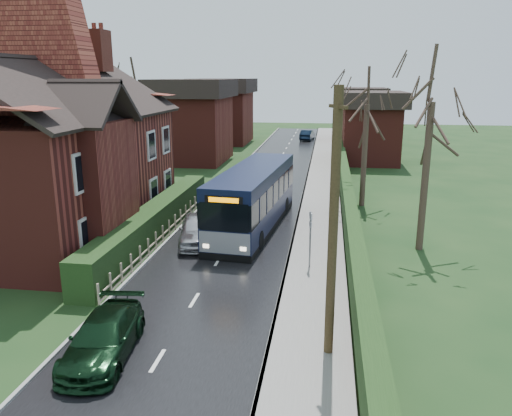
% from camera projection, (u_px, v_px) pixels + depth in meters
% --- Properties ---
extents(ground, '(140.00, 140.00, 0.00)m').
position_uv_depth(ground, '(207.00, 279.00, 19.92)').
color(ground, '#28411C').
rests_on(ground, ground).
extents(road, '(6.00, 100.00, 0.02)m').
position_uv_depth(road, '(247.00, 213.00, 29.49)').
color(road, black).
rests_on(road, ground).
extents(pavement, '(2.50, 100.00, 0.14)m').
position_uv_depth(pavement, '(319.00, 215.00, 28.89)').
color(pavement, slate).
rests_on(pavement, ground).
extents(kerb_right, '(0.12, 100.00, 0.14)m').
position_uv_depth(kerb_right, '(299.00, 214.00, 29.06)').
color(kerb_right, gray).
rests_on(kerb_right, ground).
extents(kerb_left, '(0.12, 100.00, 0.10)m').
position_uv_depth(kerb_left, '(197.00, 211.00, 29.90)').
color(kerb_left, gray).
rests_on(kerb_left, ground).
extents(front_hedge, '(1.20, 16.00, 1.60)m').
position_uv_depth(front_hedge, '(155.00, 221.00, 25.04)').
color(front_hedge, black).
rests_on(front_hedge, ground).
extents(picket_fence, '(0.10, 16.00, 0.90)m').
position_uv_depth(picket_fence, '(169.00, 229.00, 25.03)').
color(picket_fence, gray).
rests_on(picket_fence, ground).
extents(right_wall_hedge, '(0.60, 50.00, 1.80)m').
position_uv_depth(right_wall_hedge, '(347.00, 200.00, 28.44)').
color(right_wall_hedge, maroon).
rests_on(right_wall_hedge, ground).
extents(brick_house, '(9.30, 14.60, 10.30)m').
position_uv_depth(brick_house, '(55.00, 149.00, 24.57)').
color(brick_house, maroon).
rests_on(brick_house, ground).
extents(bus, '(3.41, 10.80, 3.23)m').
position_uv_depth(bus, '(253.00, 199.00, 26.30)').
color(bus, black).
rests_on(bus, ground).
extents(car_silver, '(2.53, 4.45, 1.43)m').
position_uv_depth(car_silver, '(197.00, 229.00, 24.03)').
color(car_silver, '#BBBAC0').
rests_on(car_silver, ground).
extents(car_green, '(2.07, 4.23, 1.19)m').
position_uv_depth(car_green, '(103.00, 338.00, 14.29)').
color(car_green, black).
rests_on(car_green, ground).
extents(car_distant, '(1.87, 4.10, 1.30)m').
position_uv_depth(car_distant, '(307.00, 135.00, 63.19)').
color(car_distant, black).
rests_on(car_distant, ground).
extents(bus_stop_sign, '(0.14, 0.38, 2.52)m').
position_uv_depth(bus_stop_sign, '(310.00, 232.00, 20.49)').
color(bus_stop_sign, slate).
rests_on(bus_stop_sign, ground).
extents(telegraph_pole, '(0.48, 0.93, 7.65)m').
position_uv_depth(telegraph_pole, '(333.00, 228.00, 13.49)').
color(telegraph_pole, '#322716').
rests_on(telegraph_pole, ground).
extents(tree_right_near, '(4.48, 4.48, 9.68)m').
position_uv_depth(tree_right_near, '(433.00, 91.00, 21.56)').
color(tree_right_near, '#3C2C24').
rests_on(tree_right_near, ground).
extents(tree_right_far, '(4.61, 4.61, 8.91)m').
position_uv_depth(tree_right_far, '(368.00, 97.00, 29.66)').
color(tree_right_far, '#3A2A22').
rests_on(tree_right_far, ground).
extents(tree_house_side, '(4.28, 4.28, 9.72)m').
position_uv_depth(tree_house_side, '(132.00, 85.00, 36.64)').
color(tree_house_side, '#31271D').
rests_on(tree_house_side, ground).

